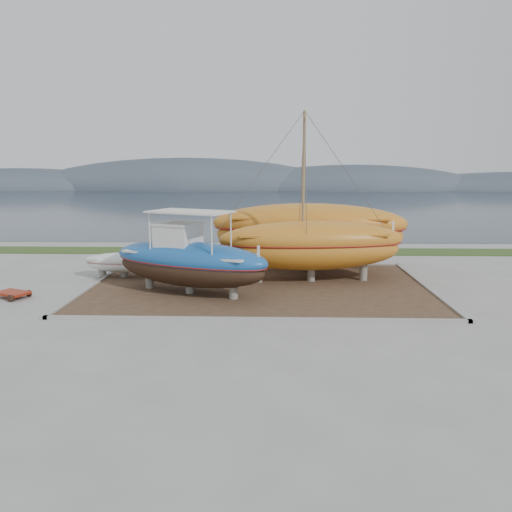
# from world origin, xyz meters

# --- Properties ---
(ground) EXTENTS (140.00, 140.00, 0.00)m
(ground) POSITION_xyz_m (0.00, 0.00, 0.00)
(ground) COLOR gray
(ground) RESTS_ON ground
(dirt_patch) EXTENTS (18.00, 12.00, 0.06)m
(dirt_patch) POSITION_xyz_m (0.00, 4.00, 0.03)
(dirt_patch) COLOR #422D1E
(dirt_patch) RESTS_ON ground
(curb_frame) EXTENTS (18.60, 12.60, 0.15)m
(curb_frame) POSITION_xyz_m (0.00, 4.00, 0.07)
(curb_frame) COLOR gray
(curb_frame) RESTS_ON ground
(grass_strip) EXTENTS (44.00, 3.00, 0.08)m
(grass_strip) POSITION_xyz_m (0.00, 15.50, 0.04)
(grass_strip) COLOR #284219
(grass_strip) RESTS_ON ground
(sea) EXTENTS (260.00, 100.00, 0.04)m
(sea) POSITION_xyz_m (0.00, 70.00, 0.00)
(sea) COLOR #192432
(sea) RESTS_ON ground
(mountain_ridge) EXTENTS (200.00, 36.00, 20.00)m
(mountain_ridge) POSITION_xyz_m (0.00, 125.00, 0.00)
(mountain_ridge) COLOR #333D49
(mountain_ridge) RESTS_ON ground
(blue_caique) EXTENTS (9.23, 6.11, 4.27)m
(blue_caique) POSITION_xyz_m (-3.52, 2.37, 2.19)
(blue_caique) COLOR #19539C
(blue_caique) RESTS_ON dirt_patch
(white_dinghy) EXTENTS (4.64, 1.81, 1.39)m
(white_dinghy) POSITION_xyz_m (-8.04, 6.13, 0.75)
(white_dinghy) COLOR silver
(white_dinghy) RESTS_ON dirt_patch
(orange_sailboat) EXTENTS (10.79, 4.14, 9.44)m
(orange_sailboat) POSITION_xyz_m (2.98, 5.30, 4.78)
(orange_sailboat) COLOR #B66C1C
(orange_sailboat) RESTS_ON dirt_patch
(orange_bare_hull) EXTENTS (12.55, 4.39, 4.05)m
(orange_bare_hull) POSITION_xyz_m (3.08, 8.98, 2.09)
(orange_bare_hull) COLOR #B66C1C
(orange_bare_hull) RESTS_ON dirt_patch
(red_trailer) EXTENTS (2.65, 2.05, 0.34)m
(red_trailer) POSITION_xyz_m (-12.29, 1.27, 0.17)
(red_trailer) COLOR maroon
(red_trailer) RESTS_ON ground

